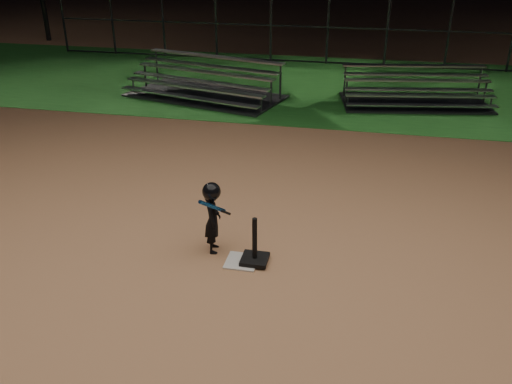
% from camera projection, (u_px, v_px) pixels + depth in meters
% --- Properties ---
extents(ground, '(80.00, 80.00, 0.00)m').
position_uv_depth(ground, '(242.00, 262.00, 7.86)').
color(ground, '#B27950').
rests_on(ground, ground).
extents(grass_strip, '(60.00, 8.00, 0.01)m').
position_uv_depth(grass_strip, '(317.00, 85.00, 16.65)').
color(grass_strip, '#1D5A1D').
rests_on(grass_strip, ground).
extents(home_plate, '(0.45, 0.45, 0.02)m').
position_uv_depth(home_plate, '(242.00, 261.00, 7.85)').
color(home_plate, beige).
rests_on(home_plate, ground).
extents(batting_tee, '(0.38, 0.38, 0.70)m').
position_uv_depth(batting_tee, '(255.00, 254.00, 7.79)').
color(batting_tee, black).
rests_on(batting_tee, home_plate).
extents(child_batter, '(0.43, 0.58, 1.11)m').
position_uv_depth(child_batter, '(212.00, 215.00, 7.89)').
color(child_batter, black).
rests_on(child_batter, ground).
extents(bleacher_left, '(4.70, 3.14, 1.05)m').
position_uv_depth(bleacher_left, '(204.00, 90.00, 15.36)').
color(bleacher_left, silver).
rests_on(bleacher_left, ground).
extents(bleacher_right, '(4.12, 2.49, 0.95)m').
position_uv_depth(bleacher_right, '(415.00, 97.00, 14.76)').
color(bleacher_right, '#A4A4A8').
rests_on(bleacher_right, ground).
extents(backstop_fence, '(20.08, 0.08, 2.50)m').
position_uv_depth(backstop_fence, '(328.00, 27.00, 18.75)').
color(backstop_fence, '#38383D').
rests_on(backstop_fence, ground).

